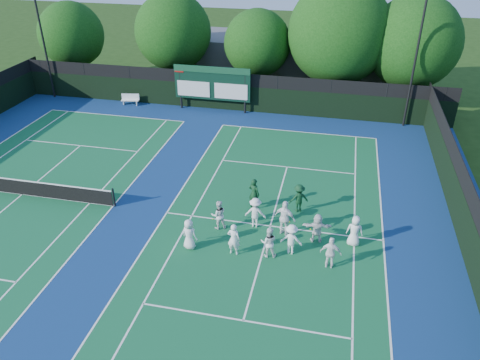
% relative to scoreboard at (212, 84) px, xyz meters
% --- Properties ---
extents(ground, '(120.00, 120.00, 0.00)m').
position_rel_scoreboard_xyz_m(ground, '(7.01, -15.59, -2.19)').
color(ground, '#1B380F').
rests_on(ground, ground).
extents(court_apron, '(34.00, 32.00, 0.01)m').
position_rel_scoreboard_xyz_m(court_apron, '(1.01, -14.59, -2.19)').
color(court_apron, navy).
rests_on(court_apron, ground).
extents(near_court, '(11.05, 23.85, 0.01)m').
position_rel_scoreboard_xyz_m(near_court, '(7.01, -14.59, -2.18)').
color(near_court, '#125A31').
rests_on(near_court, ground).
extents(left_court, '(11.05, 23.85, 0.01)m').
position_rel_scoreboard_xyz_m(left_court, '(-6.99, -14.59, -2.18)').
color(left_court, '#125A31').
rests_on(left_court, ground).
extents(back_fence, '(34.00, 0.08, 3.00)m').
position_rel_scoreboard_xyz_m(back_fence, '(1.01, 0.41, -0.83)').
color(back_fence, black).
rests_on(back_fence, ground).
extents(divider_fence_right, '(0.08, 32.00, 3.00)m').
position_rel_scoreboard_xyz_m(divider_fence_right, '(16.01, -14.59, -0.83)').
color(divider_fence_right, black).
rests_on(divider_fence_right, ground).
extents(scoreboard, '(6.00, 0.21, 3.55)m').
position_rel_scoreboard_xyz_m(scoreboard, '(0.00, 0.00, 0.00)').
color(scoreboard, black).
rests_on(scoreboard, ground).
extents(clubhouse, '(18.00, 6.00, 4.00)m').
position_rel_scoreboard_xyz_m(clubhouse, '(5.01, 8.41, -0.19)').
color(clubhouse, '#5D5C61').
rests_on(clubhouse, ground).
extents(light_pole_left, '(1.20, 0.30, 10.12)m').
position_rel_scoreboard_xyz_m(light_pole_left, '(-13.99, 0.11, 4.11)').
color(light_pole_left, black).
rests_on(light_pole_left, ground).
extents(light_pole_right, '(1.20, 0.30, 10.12)m').
position_rel_scoreboard_xyz_m(light_pole_right, '(14.51, 0.11, 4.11)').
color(light_pole_right, black).
rests_on(light_pole_right, ground).
extents(tennis_net, '(11.30, 0.10, 1.10)m').
position_rel_scoreboard_xyz_m(tennis_net, '(-6.99, -14.59, -1.70)').
color(tennis_net, black).
rests_on(tennis_net, ground).
extents(bench, '(1.47, 0.64, 0.90)m').
position_rel_scoreboard_xyz_m(bench, '(-6.88, -0.22, -1.71)').
color(bench, white).
rests_on(bench, ground).
extents(tree_a, '(5.61, 5.61, 7.18)m').
position_rel_scoreboard_xyz_m(tree_a, '(-13.63, 3.99, 2.03)').
color(tree_a, black).
rests_on(tree_a, ground).
extents(tree_b, '(6.31, 6.31, 8.23)m').
position_rel_scoreboard_xyz_m(tree_b, '(-4.19, 3.99, 2.71)').
color(tree_b, black).
rests_on(tree_b, ground).
extents(tree_c, '(5.38, 5.38, 7.18)m').
position_rel_scoreboard_xyz_m(tree_c, '(2.92, 3.99, 2.16)').
color(tree_c, black).
rests_on(tree_c, ground).
extents(tree_d, '(7.92, 7.92, 9.57)m').
position_rel_scoreboard_xyz_m(tree_d, '(9.32, 3.99, 3.21)').
color(tree_d, black).
rests_on(tree_d, ground).
extents(tree_e, '(7.01, 7.01, 8.68)m').
position_rel_scoreboard_xyz_m(tree_e, '(14.85, 3.99, 2.81)').
color(tree_e, black).
rests_on(tree_e, ground).
extents(tennis_ball_0, '(0.07, 0.07, 0.07)m').
position_rel_scoreboard_xyz_m(tennis_ball_0, '(4.05, -14.63, -2.16)').
color(tennis_ball_0, yellow).
rests_on(tennis_ball_0, ground).
extents(tennis_ball_1, '(0.07, 0.07, 0.07)m').
position_rel_scoreboard_xyz_m(tennis_ball_1, '(7.90, -14.04, -2.16)').
color(tennis_ball_1, yellow).
rests_on(tennis_ball_1, ground).
extents(tennis_ball_4, '(0.07, 0.07, 0.07)m').
position_rel_scoreboard_xyz_m(tennis_ball_4, '(9.01, -14.46, -2.16)').
color(tennis_ball_4, yellow).
rests_on(tennis_ball_4, ground).
extents(tennis_ball_5, '(0.07, 0.07, 0.07)m').
position_rel_scoreboard_xyz_m(tennis_ball_5, '(9.25, -14.55, -2.16)').
color(tennis_ball_5, yellow).
rests_on(tennis_ball_5, ground).
extents(player_front_0, '(0.86, 0.69, 1.55)m').
position_rel_scoreboard_xyz_m(player_front_0, '(3.62, -17.10, -1.42)').
color(player_front_0, white).
rests_on(player_front_0, ground).
extents(player_front_1, '(0.62, 0.43, 1.63)m').
position_rel_scoreboard_xyz_m(player_front_1, '(5.72, -17.08, -1.38)').
color(player_front_1, white).
rests_on(player_front_1, ground).
extents(player_front_2, '(0.81, 0.66, 1.53)m').
position_rel_scoreboard_xyz_m(player_front_2, '(7.30, -16.88, -1.43)').
color(player_front_2, white).
rests_on(player_front_2, ground).
extents(player_front_3, '(1.02, 0.62, 1.53)m').
position_rel_scoreboard_xyz_m(player_front_3, '(8.26, -16.46, -1.42)').
color(player_front_3, white).
rests_on(player_front_3, ground).
extents(player_front_4, '(0.96, 0.46, 1.58)m').
position_rel_scoreboard_xyz_m(player_front_4, '(10.06, -17.08, -1.40)').
color(player_front_4, white).
rests_on(player_front_4, ground).
extents(player_back_0, '(0.93, 0.85, 1.55)m').
position_rel_scoreboard_xyz_m(player_back_0, '(4.53, -15.27, -1.41)').
color(player_back_0, white).
rests_on(player_back_0, ground).
extents(player_back_1, '(1.05, 0.61, 1.61)m').
position_rel_scoreboard_xyz_m(player_back_1, '(6.26, -14.74, -1.38)').
color(player_back_1, white).
rests_on(player_back_1, ground).
extents(player_back_2, '(1.18, 0.78, 1.86)m').
position_rel_scoreboard_xyz_m(player_back_2, '(7.77, -15.08, -1.26)').
color(player_back_2, white).
rests_on(player_back_2, ground).
extents(player_back_3, '(1.43, 0.60, 1.50)m').
position_rel_scoreboard_xyz_m(player_back_3, '(9.34, -15.30, -1.44)').
color(player_back_3, silver).
rests_on(player_back_3, ground).
extents(player_back_4, '(0.81, 0.56, 1.57)m').
position_rel_scoreboard_xyz_m(player_back_4, '(11.06, -15.20, -1.40)').
color(player_back_4, white).
rests_on(player_back_4, ground).
extents(coach_left, '(0.75, 0.64, 1.75)m').
position_rel_scoreboard_xyz_m(coach_left, '(5.88, -13.10, -1.32)').
color(coach_left, '#0E341A').
rests_on(coach_left, ground).
extents(coach_right, '(1.17, 0.95, 1.57)m').
position_rel_scoreboard_xyz_m(coach_right, '(8.21, -12.90, -1.40)').
color(coach_right, '#0F381C').
rests_on(coach_right, ground).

